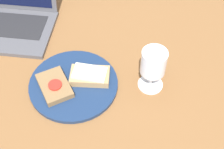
% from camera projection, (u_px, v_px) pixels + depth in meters
% --- Properties ---
extents(wooden_table, '(1.40, 1.40, 0.03)m').
position_uv_depth(wooden_table, '(90.00, 86.00, 0.93)').
color(wooden_table, brown).
rests_on(wooden_table, ground).
extents(plate, '(0.26, 0.26, 0.01)m').
position_uv_depth(plate, '(74.00, 84.00, 0.91)').
color(plate, navy).
rests_on(plate, wooden_table).
extents(sandwich_with_tomato, '(0.13, 0.14, 0.02)m').
position_uv_depth(sandwich_with_tomato, '(54.00, 86.00, 0.89)').
color(sandwich_with_tomato, brown).
rests_on(sandwich_with_tomato, plate).
extents(sandwich_with_cheese, '(0.12, 0.08, 0.03)m').
position_uv_depth(sandwich_with_cheese, '(91.00, 76.00, 0.91)').
color(sandwich_with_cheese, '#A88456').
rests_on(sandwich_with_cheese, plate).
extents(wine_glass, '(0.07, 0.07, 0.14)m').
position_uv_depth(wine_glass, '(153.00, 64.00, 0.85)').
color(wine_glass, white).
rests_on(wine_glass, wooden_table).
extents(laptop, '(0.32, 0.26, 0.22)m').
position_uv_depth(laptop, '(7.00, 12.00, 1.05)').
color(laptop, '#4C4C51').
rests_on(laptop, wooden_table).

